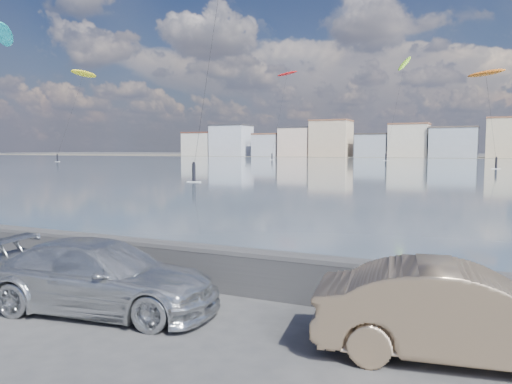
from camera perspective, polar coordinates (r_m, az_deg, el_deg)
ground at (r=9.96m, az=-15.67°, el=-14.35°), size 700.00×700.00×0.00m
bay_water at (r=98.83m, az=21.59°, el=2.75°), size 500.00×177.00×0.00m
far_shore_strip at (r=207.19m, az=23.51°, el=3.67°), size 500.00×60.00×0.00m
seawall at (r=11.89m, az=-7.12°, el=-8.11°), size 400.00×0.36×1.08m
far_buildings at (r=193.16m, az=23.83°, el=5.38°), size 240.79×13.26×14.60m
car_silver at (r=10.62m, az=-17.28°, el=-9.19°), size 5.13×2.74×1.42m
car_champagne at (r=8.52m, az=22.45°, el=-12.68°), size 4.69×2.31×1.48m
kitesurfer_4 at (r=151.07m, az=3.54°, el=13.15°), size 8.05×9.41×26.12m
kitesurfer_6 at (r=108.84m, az=-26.91°, el=15.64°), size 9.54×20.22×26.35m
kitesurfer_12 at (r=151.99m, az=16.60°, el=13.78°), size 5.26×16.81×30.64m
kitesurfer_13 at (r=137.39m, az=-19.12°, el=12.49°), size 4.67×11.62×23.41m
kitesurfer_15 at (r=98.80m, az=24.78°, el=12.13°), size 8.06×14.19×17.41m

